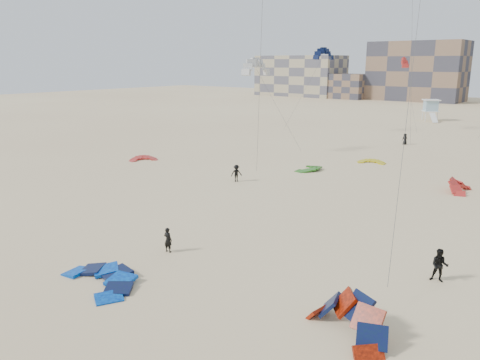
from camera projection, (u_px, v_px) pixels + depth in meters
The scene contains 18 objects.
ground at pixel (146, 259), 28.70m from camera, with size 320.00×320.00×0.00m, color beige.
kite_ground_blue at pixel (101, 282), 25.67m from camera, with size 4.70×4.89×0.80m, color blue, non-canonical shape.
kite_ground_orange at pixel (346, 333), 20.85m from camera, with size 4.38×3.40×2.78m, color red, non-canonical shape.
kite_ground_red at pixel (143, 160), 57.76m from camera, with size 3.12×3.25×0.80m, color red, non-canonical shape.
kite_ground_green at pixel (309, 170), 52.62m from camera, with size 3.52×3.70×0.69m, color #3A7922, non-canonical shape.
kite_ground_red_far at pixel (460, 192), 43.57m from camera, with size 3.41×2.89×2.04m, color red, non-canonical shape.
kite_ground_yellow at pixel (371, 163), 56.17m from camera, with size 2.91×3.04×0.54m, color #C8D605, non-canonical shape.
kitesurfer_main at pixel (168, 240), 29.61m from camera, with size 0.59×0.39×1.63m, color black.
kitesurfer_b at pixel (440, 265), 25.58m from camera, with size 0.92×0.71×1.88m, color black.
kitesurfer_c at pixel (236, 173), 47.17m from camera, with size 1.12×0.64×1.73m, color black.
kitesurfer_e at pixel (405, 139), 68.48m from camera, with size 0.80×0.52×1.64m, color black.
kite_fly_grey at pixel (256, 69), 59.09m from camera, with size 8.74×4.65×11.33m.
kite_fly_navy at pixel (324, 55), 76.29m from camera, with size 5.50×8.94×13.11m.
kite_fly_red at pixel (405, 64), 79.65m from camera, with size 7.55×9.32×11.79m.
lifeguard_tower_far at pixel (430, 110), 95.99m from camera, with size 4.23×6.52×4.33m.
condo_west_a at pixel (300, 76), 167.65m from camera, with size 30.00×15.00×14.00m, color tan.
condo_west_b at pixel (417, 71), 145.76m from camera, with size 28.00×14.00×18.00m, color #7B5F4A.
condo_fill_left at pixel (348, 86), 154.67m from camera, with size 12.00×10.00×8.00m, color #7B5F4A.
Camera 1 is at (21.23, -17.07, 11.75)m, focal length 35.00 mm.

